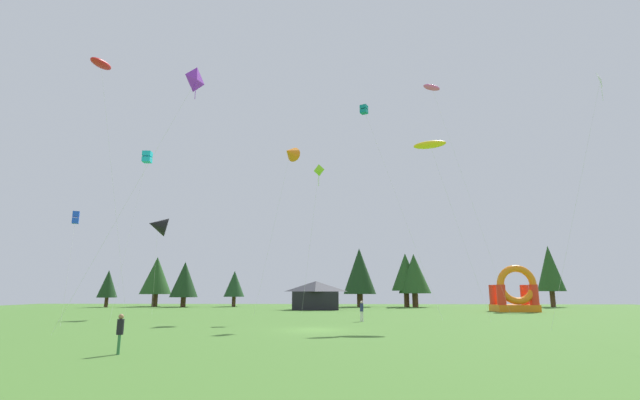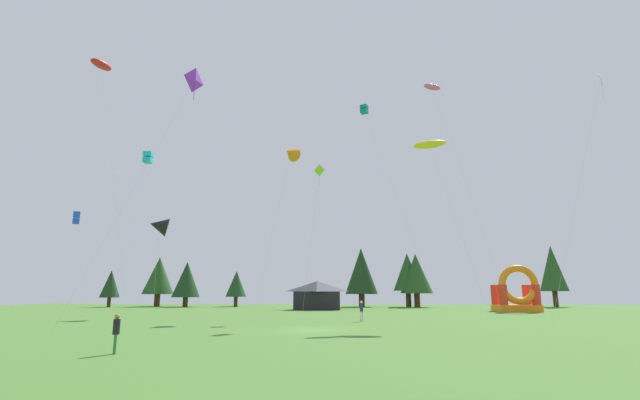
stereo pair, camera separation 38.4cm
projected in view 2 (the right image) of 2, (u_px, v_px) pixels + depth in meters
name	position (u px, v px, depth m)	size (l,w,h in m)	color
ground_plane	(313.00, 330.00, 31.36)	(120.00, 120.00, 0.00)	#47752D
kite_lime_diamond	(319.00, 172.00, 48.33)	(2.69, 6.78, 15.97)	#8CD826
kite_purple_diamond	(195.00, 82.00, 33.42)	(8.07, 2.94, 18.88)	purple
kite_red_parafoil	(101.00, 65.00, 40.28)	(1.27, 9.49, 23.32)	red
kite_orange_delta	(291.00, 153.00, 50.26)	(5.15, 3.32, 18.86)	orange
kite_cyan_box	(148.00, 158.00, 47.90)	(0.92, 6.24, 17.38)	#19B7CC
kite_white_diamond	(602.00, 80.00, 35.74)	(6.96, 1.62, 20.02)	white
kite_blue_box	(76.00, 218.00, 39.53)	(1.91, 3.36, 9.61)	blue
kite_black_delta	(159.00, 226.00, 48.96)	(2.84, 4.74, 10.93)	black
kite_teal_box	(364.00, 110.00, 48.51)	(7.11, 3.60, 22.57)	#0C7F7A
kite_pink_parafoil	(432.00, 88.00, 49.80)	(8.95, 3.65, 25.50)	#EA599E
kite_yellow_parafoil	(430.00, 144.00, 42.13)	(6.28, 1.45, 16.90)	yellow
person_far_side	(116.00, 330.00, 19.70)	(0.40, 0.40, 1.72)	#33723F
person_near_camera	(361.00, 309.00, 39.98)	(0.41, 0.41, 1.81)	silver
inflatable_blue_arch	(517.00, 295.00, 58.00)	(5.30, 4.00, 6.00)	orange
festival_tent	(317.00, 295.00, 64.17)	(6.54, 3.86, 4.04)	black
tree_row_0	(111.00, 284.00, 74.71)	(3.21, 3.21, 6.09)	#4C331E
tree_row_1	(159.00, 276.00, 77.74)	(5.30, 5.30, 8.47)	#4C331E
tree_row_2	(187.00, 280.00, 75.45)	(4.65, 4.65, 7.50)	#4C331E
tree_row_3	(236.00, 284.00, 77.05)	(3.53, 3.53, 6.06)	#4C331E
tree_row_4	(361.00, 271.00, 76.07)	(5.51, 5.51, 9.87)	#4C331E
tree_row_5	(407.00, 272.00, 75.44)	(4.88, 4.88, 8.95)	#4C331E
tree_row_6	(416.00, 274.00, 74.36)	(5.32, 5.32, 8.76)	#4C331E
tree_row_7	(552.00, 268.00, 75.25)	(4.47, 4.47, 10.23)	#4C331E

